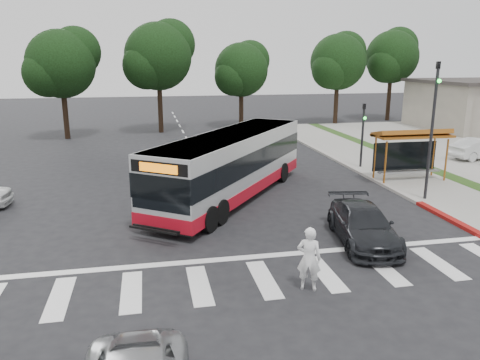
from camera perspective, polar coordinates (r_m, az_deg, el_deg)
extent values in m
plane|color=black|center=(19.27, -0.73, -5.48)|extent=(140.00, 140.00, 0.00)
cube|color=gray|center=(30.23, 17.25, 1.38)|extent=(4.00, 40.00, 0.12)
cube|color=#9E9991|center=(29.33, 13.81, 1.26)|extent=(0.30, 40.00, 0.15)
cube|color=maroon|center=(21.08, 25.30, -4.94)|extent=(0.32, 6.00, 0.15)
cube|color=silver|center=(14.78, 2.93, -11.97)|extent=(18.00, 2.60, 0.01)
cylinder|color=#9B5619|center=(25.95, 17.30, 2.02)|extent=(0.10, 0.10, 2.30)
cylinder|color=#9B5619|center=(27.84, 23.83, 2.25)|extent=(0.10, 0.10, 2.30)
cylinder|color=#9B5619|center=(26.98, 16.10, 2.57)|extent=(0.10, 0.10, 2.30)
cylinder|color=#9B5619|center=(28.81, 22.49, 2.76)|extent=(0.10, 0.10, 2.30)
cube|color=#9B5619|center=(27.13, 20.26, 5.10)|extent=(4.20, 1.60, 0.12)
cube|color=#9B5619|center=(27.15, 20.24, 5.43)|extent=(4.20, 1.32, 0.51)
cube|color=black|center=(27.84, 19.41, 2.78)|extent=(3.80, 0.06, 1.60)
cube|color=gray|center=(27.49, 19.90, 0.99)|extent=(3.60, 0.40, 0.08)
cylinder|color=black|center=(23.47, 22.30, 5.25)|extent=(0.14, 0.14, 6.50)
imported|color=black|center=(23.24, 22.96, 11.95)|extent=(0.16, 0.20, 1.00)
sphere|color=#19E533|center=(23.10, 23.13, 11.05)|extent=(0.18, 0.18, 0.18)
cylinder|color=black|center=(29.67, 14.69, 5.15)|extent=(0.14, 0.14, 4.00)
imported|color=black|center=(29.47, 14.88, 8.02)|extent=(0.16, 0.20, 1.00)
sphere|color=#19E533|center=(29.35, 14.98, 7.30)|extent=(0.18, 0.18, 0.18)
cylinder|color=black|center=(49.90, 11.63, 9.30)|extent=(0.44, 0.44, 4.40)
sphere|color=black|center=(49.71, 11.87, 13.89)|extent=(5.60, 5.60, 5.60)
sphere|color=black|center=(50.93, 12.75, 14.98)|extent=(4.20, 4.20, 4.20)
sphere|color=black|center=(48.70, 11.06, 13.10)|extent=(3.92, 3.92, 3.92)
cylinder|color=black|center=(54.73, 17.68, 9.48)|extent=(0.44, 0.44, 4.84)
sphere|color=black|center=(54.57, 18.04, 14.08)|extent=(5.60, 5.60, 5.60)
sphere|color=black|center=(55.87, 18.74, 15.15)|extent=(4.20, 4.20, 4.20)
sphere|color=black|center=(53.49, 17.40, 13.31)|extent=(3.92, 3.92, 3.92)
cylinder|color=black|center=(44.02, -9.70, 8.88)|extent=(0.44, 0.44, 4.84)
sphere|color=black|center=(43.82, -9.95, 14.61)|extent=(6.00, 6.00, 6.00)
sphere|color=black|center=(44.79, -8.46, 16.07)|extent=(4.50, 4.50, 4.50)
sphere|color=black|center=(43.06, -11.31, 13.53)|extent=(4.20, 4.20, 4.20)
cylinder|color=black|center=(46.97, 0.15, 8.89)|extent=(0.44, 0.44, 3.96)
sphere|color=black|center=(46.75, 0.15, 13.29)|extent=(5.20, 5.20, 5.20)
sphere|color=black|center=(47.72, 1.22, 14.39)|extent=(3.90, 3.90, 3.90)
sphere|color=black|center=(45.96, -0.82, 12.48)|extent=(3.64, 3.64, 3.64)
cylinder|color=black|center=(42.56, -20.51, 7.69)|extent=(0.44, 0.44, 4.40)
sphere|color=black|center=(42.33, -21.00, 13.06)|extent=(5.60, 5.60, 5.60)
sphere|color=black|center=(43.01, -19.43, 14.54)|extent=(4.20, 4.20, 4.20)
sphere|color=black|center=(41.82, -22.41, 11.97)|extent=(3.92, 3.92, 3.92)
imported|color=white|center=(13.93, 8.41, -9.46)|extent=(0.84, 0.72, 1.94)
imported|color=black|center=(17.86, 14.77, -5.31)|extent=(2.62, 4.93, 1.36)
imported|color=silver|center=(35.17, 27.25, 3.41)|extent=(4.35, 2.02, 1.38)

